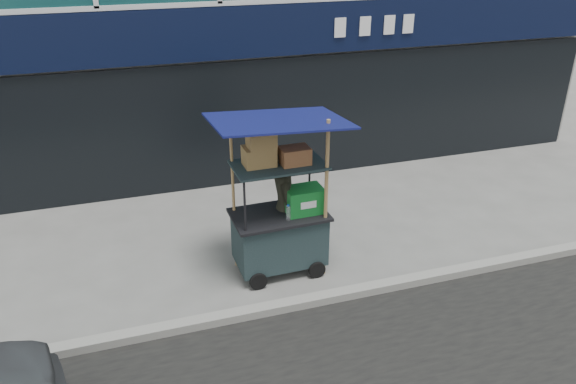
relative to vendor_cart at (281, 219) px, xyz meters
name	(u,v)px	position (x,y,z in m)	size (l,w,h in m)	color
ground	(290,299)	(-0.10, -0.74, -0.84)	(80.00, 80.00, 0.00)	#62625E
curb	(295,304)	(-0.10, -0.94, -0.78)	(80.00, 0.18, 0.12)	gray
vendor_cart	(281,219)	(0.00, 0.00, 0.00)	(1.81, 1.30, 2.41)	black
vendor_man	(284,208)	(0.11, 0.17, 0.07)	(0.67, 0.44, 1.83)	black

